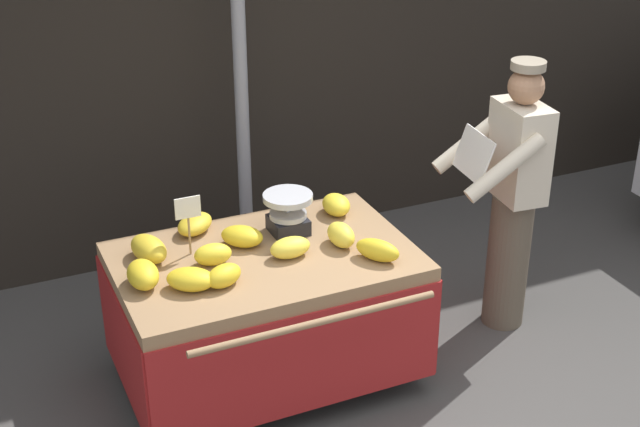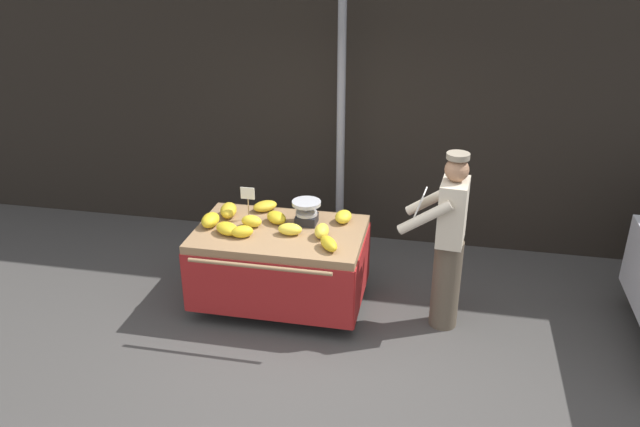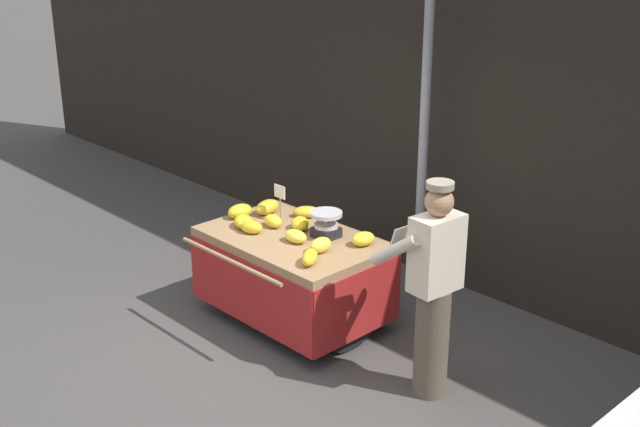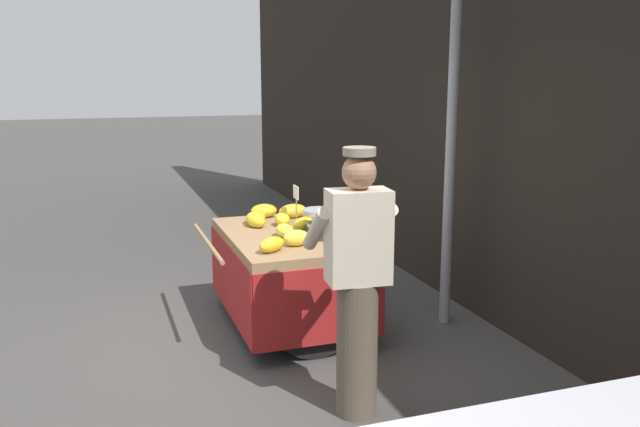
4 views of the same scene
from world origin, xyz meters
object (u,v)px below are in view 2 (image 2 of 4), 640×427
(banana_bunch_0, at_px, (290,229))
(banana_bunch_1, at_px, (242,232))
(banana_bunch_4, at_px, (276,218))
(banana_bunch_3, at_px, (265,206))
(banana_bunch_9, at_px, (322,231))
(banana_bunch_8, at_px, (252,221))
(banana_bunch_10, at_px, (210,220))
(banana_bunch_7, at_px, (228,210))
(vendor_person, at_px, (448,242))
(price_sign, at_px, (248,196))
(banana_bunch_2, at_px, (343,217))
(weighing_scale, at_px, (307,212))
(banana_bunch_6, at_px, (227,229))
(banana_cart, at_px, (280,251))
(banana_bunch_5, at_px, (329,244))
(street_pole, at_px, (341,122))

(banana_bunch_0, height_order, banana_bunch_1, banana_bunch_1)
(banana_bunch_4, bearing_deg, banana_bunch_0, -49.71)
(banana_bunch_3, bearing_deg, banana_bunch_9, -35.15)
(banana_bunch_0, relative_size, banana_bunch_8, 1.14)
(banana_bunch_10, bearing_deg, banana_bunch_7, 69.34)
(banana_bunch_8, bearing_deg, vendor_person, -1.51)
(price_sign, height_order, banana_bunch_2, price_sign)
(weighing_scale, height_order, banana_bunch_2, weighing_scale)
(banana_bunch_3, bearing_deg, banana_bunch_6, -108.95)
(banana_cart, xyz_separation_m, banana_bunch_10, (-0.67, -0.05, 0.29))
(banana_bunch_3, bearing_deg, banana_bunch_5, -41.74)
(street_pole, relative_size, banana_bunch_1, 14.95)
(banana_bunch_8, height_order, vendor_person, vendor_person)
(weighing_scale, distance_m, banana_bunch_4, 0.30)
(banana_bunch_1, height_order, banana_bunch_7, banana_bunch_7)
(banana_bunch_3, bearing_deg, banana_cart, -57.90)
(banana_bunch_0, bearing_deg, banana_bunch_3, 128.08)
(banana_cart, xyz_separation_m, banana_bunch_1, (-0.30, -0.21, 0.28))
(banana_bunch_4, height_order, banana_bunch_6, banana_bunch_4)
(banana_bunch_0, relative_size, banana_bunch_10, 0.93)
(banana_bunch_1, xyz_separation_m, banana_bunch_9, (0.72, 0.14, 0.01))
(banana_bunch_6, bearing_deg, vendor_person, 4.10)
(banana_bunch_6, height_order, banana_bunch_8, banana_bunch_8)
(banana_cart, xyz_separation_m, weighing_scale, (0.22, 0.20, 0.34))
(banana_bunch_3, bearing_deg, banana_bunch_2, -8.04)
(banana_bunch_5, bearing_deg, banana_bunch_7, 155.76)
(banana_bunch_1, height_order, banana_bunch_8, banana_bunch_8)
(banana_bunch_0, bearing_deg, weighing_scale, 69.72)
(banana_bunch_0, height_order, banana_bunch_2, banana_bunch_2)
(banana_bunch_4, bearing_deg, banana_bunch_10, -161.62)
(banana_bunch_8, bearing_deg, street_pole, 63.68)
(banana_cart, xyz_separation_m, banana_bunch_4, (-0.07, 0.15, 0.28))
(banana_bunch_7, height_order, banana_bunch_10, same)
(banana_bunch_10, relative_size, vendor_person, 0.14)
(banana_bunch_8, distance_m, banana_bunch_9, 0.71)
(banana_bunch_7, height_order, banana_bunch_8, banana_bunch_7)
(banana_bunch_4, bearing_deg, banana_bunch_3, 126.03)
(banana_bunch_2, bearing_deg, street_pole, 101.62)
(banana_cart, bearing_deg, street_pole, 74.71)
(street_pole, relative_size, weighing_scale, 10.99)
(price_sign, bearing_deg, banana_bunch_0, -27.16)
(banana_bunch_9, bearing_deg, banana_bunch_7, 164.68)
(banana_bunch_8, bearing_deg, weighing_scale, 19.33)
(price_sign, bearing_deg, banana_bunch_3, 67.67)
(street_pole, xyz_separation_m, weighing_scale, (-0.14, -1.11, -0.60))
(banana_bunch_7, bearing_deg, banana_bunch_5, -24.24)
(weighing_scale, bearing_deg, banana_bunch_10, -164.80)
(weighing_scale, height_order, banana_bunch_4, weighing_scale)
(banana_bunch_2, xyz_separation_m, banana_bunch_9, (-0.14, -0.36, 0.01))
(weighing_scale, xyz_separation_m, banana_bunch_9, (0.20, -0.26, -0.05))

